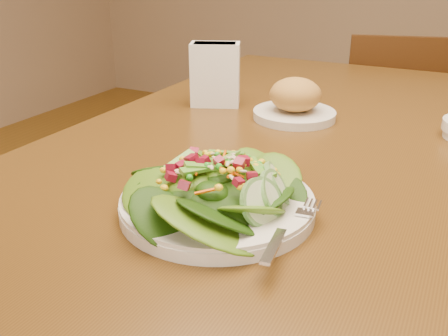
{
  "coord_description": "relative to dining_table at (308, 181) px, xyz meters",
  "views": [
    {
      "loc": [
        0.26,
        -0.89,
        1.07
      ],
      "look_at": [
        -0.02,
        -0.34,
        0.81
      ],
      "focal_mm": 40.0,
      "sensor_mm": 36.0,
      "label": 1
    }
  ],
  "objects": [
    {
      "name": "bread_plate",
      "position": [
        -0.06,
        0.08,
        0.14
      ],
      "size": [
        0.17,
        0.17,
        0.09
      ],
      "color": "silver",
      "rests_on": "dining_table"
    },
    {
      "name": "salad_plate",
      "position": [
        -0.01,
        -0.36,
        0.13
      ],
      "size": [
        0.27,
        0.26,
        0.08
      ],
      "rotation": [
        0.0,
        0.0,
        0.33
      ],
      "color": "silver",
      "rests_on": "dining_table"
    },
    {
      "name": "chair_far",
      "position": [
        0.02,
        0.98,
        -0.21
      ],
      "size": [
        0.47,
        0.47,
        0.82
      ],
      "rotation": [
        0.0,
        0.0,
        3.41
      ],
      "color": "#341908",
      "rests_on": "ground_plane"
    },
    {
      "name": "dining_table",
      "position": [
        0.0,
        0.0,
        0.0
      ],
      "size": [
        0.9,
        1.4,
        0.75
      ],
      "color": "#4A2F0F",
      "rests_on": "ground_plane"
    },
    {
      "name": "napkin_holder",
      "position": [
        -0.26,
        0.1,
        0.18
      ],
      "size": [
        0.12,
        0.1,
        0.14
      ],
      "rotation": [
        0.0,
        0.0,
        0.39
      ],
      "color": "white",
      "rests_on": "dining_table"
    }
  ]
}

